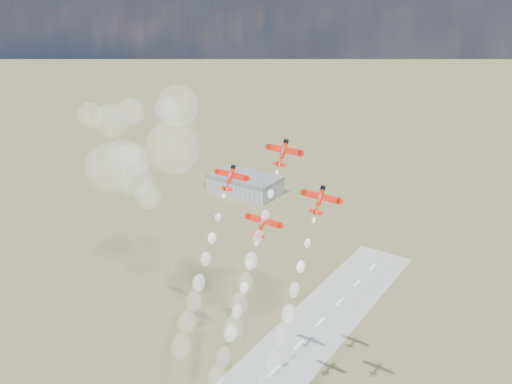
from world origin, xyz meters
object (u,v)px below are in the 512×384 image
object	(u,v)px
hangar	(245,184)
plane_slot	(262,223)
plane_right	(320,199)
plane_lead	(283,152)
plane_left	(230,177)

from	to	relation	value
hangar	plane_slot	distance (m)	235.30
hangar	plane_slot	xyz separation A→B (m)	(133.27, -179.14, 74.25)
plane_right	plane_slot	size ratio (longest dim) A/B	1.00
plane_lead	plane_slot	distance (m)	21.76
hangar	plane_left	distance (m)	225.92
plane_lead	plane_right	bearing A→B (deg)	-19.25
plane_lead	plane_slot	xyz separation A→B (m)	(0.00, -10.86, -18.86)
plane_left	plane_right	xyz separation A→B (m)	(31.08, 0.00, 0.00)
hangar	plane_right	distance (m)	243.56
hangar	plane_right	world-z (taller)	plane_right
plane_lead	plane_left	size ratio (longest dim) A/B	1.00
plane_left	plane_slot	bearing A→B (deg)	-19.25
plane_left	plane_lead	bearing A→B (deg)	19.25
plane_right	plane_slot	bearing A→B (deg)	-160.75
plane_lead	plane_slot	size ratio (longest dim) A/B	1.00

